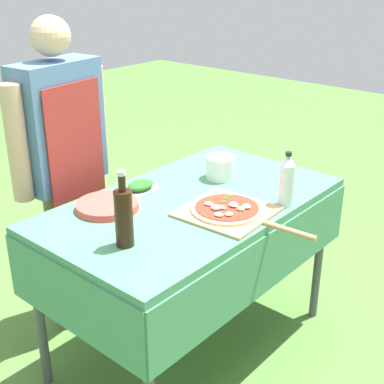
{
  "coord_description": "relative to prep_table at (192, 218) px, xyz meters",
  "views": [
    {
      "loc": [
        -1.64,
        -1.42,
        1.78
      ],
      "look_at": [
        0.0,
        0.0,
        0.84
      ],
      "focal_mm": 50.0,
      "sensor_mm": 36.0,
      "label": 1
    }
  ],
  "objects": [
    {
      "name": "prep_table",
      "position": [
        0.0,
        0.0,
        0.0
      ],
      "size": [
        1.38,
        0.81,
        0.8
      ],
      "color": "#478960",
      "rests_on": "ground"
    },
    {
      "name": "plate_stack",
      "position": [
        -0.3,
        0.22,
        0.1
      ],
      "size": [
        0.27,
        0.27,
        0.03
      ],
      "color": "#DB4C42",
      "rests_on": "prep_table"
    },
    {
      "name": "water_bottle",
      "position": [
        0.23,
        -0.34,
        0.2
      ],
      "size": [
        0.07,
        0.07,
        0.25
      ],
      "color": "silver",
      "rests_on": "prep_table"
    },
    {
      "name": "pizza_on_peel",
      "position": [
        0.0,
        -0.21,
        0.1
      ],
      "size": [
        0.38,
        0.6,
        0.05
      ],
      "rotation": [
        0.0,
        0.0,
        0.06
      ],
      "color": "tan",
      "rests_on": "prep_table"
    },
    {
      "name": "oil_bottle",
      "position": [
        -0.47,
        -0.08,
        0.21
      ],
      "size": [
        0.07,
        0.07,
        0.3
      ],
      "color": "black",
      "rests_on": "prep_table"
    },
    {
      "name": "ground_plane",
      "position": [
        0.0,
        0.0,
        -0.71
      ],
      "size": [
        12.0,
        12.0,
        0.0
      ],
      "primitive_type": "plane",
      "color": "#517F38"
    },
    {
      "name": "person_cook",
      "position": [
        -0.22,
        0.63,
        0.21
      ],
      "size": [
        0.59,
        0.24,
        1.57
      ],
      "rotation": [
        0.0,
        0.0,
        3.26
      ],
      "color": "#70604C",
      "rests_on": "ground"
    },
    {
      "name": "mixing_tub",
      "position": [
        0.29,
        0.07,
        0.14
      ],
      "size": [
        0.15,
        0.15,
        0.11
      ],
      "primitive_type": "cylinder",
      "color": "silver",
      "rests_on": "prep_table"
    },
    {
      "name": "herb_container",
      "position": [
        -0.07,
        0.25,
        0.11
      ],
      "size": [
        0.16,
        0.12,
        0.05
      ],
      "rotation": [
        0.0,
        0.0,
        -0.03
      ],
      "color": "silver",
      "rests_on": "prep_table"
    }
  ]
}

